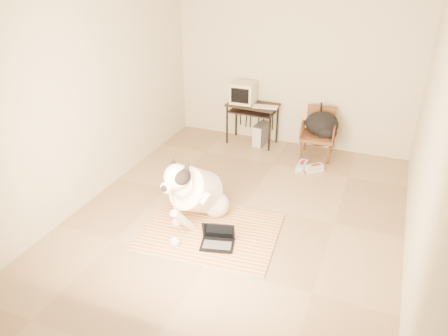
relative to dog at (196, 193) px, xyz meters
The scene contains 16 objects.
floor 0.81m from the dog, 49.74° to the left, with size 4.50×4.50×0.00m, color #997D5E.
wall_back 2.99m from the dog, 80.62° to the left, with size 4.50×4.50×0.00m, color beige.
wall_front 2.01m from the dog, 74.85° to the right, with size 4.50×4.50×0.00m, color beige.
wall_left 1.89m from the dog, 160.49° to the left, with size 4.50×4.50×0.00m, color beige.
wall_right 2.70m from the dog, 12.49° to the left, with size 4.50×4.50×0.00m, color beige.
rug 0.51m from the dog, 36.94° to the right, with size 1.69×1.35×0.02m.
dog is the anchor object (origin of this frame).
laptop 0.68m from the dog, 41.38° to the right, with size 0.43×0.36×0.27m.
computer_desk 2.53m from the dog, 92.71° to the left, with size 0.87×0.51×0.70m.
crt_monitor 2.61m from the dog, 96.68° to the left, with size 0.40×0.38×0.35m.
desk_keyboard 2.47m from the dog, 87.05° to the left, with size 0.41×0.15×0.03m, color beige.
pc_tower 2.54m from the dog, 88.89° to the left, with size 0.21×0.41×0.37m.
rattan_chair 2.65m from the dog, 67.04° to the left, with size 0.56×0.54×0.79m.
backpack 2.66m from the dog, 65.77° to the left, with size 0.53×0.46×0.39m.
sneaker_left 2.10m from the dog, 63.36° to the left, with size 0.14×0.32×0.11m.
sneaker_right 2.21m from the dog, 59.16° to the left, with size 0.29×0.28×0.10m.
Camera 1 is at (1.58, -4.71, 3.11)m, focal length 35.00 mm.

